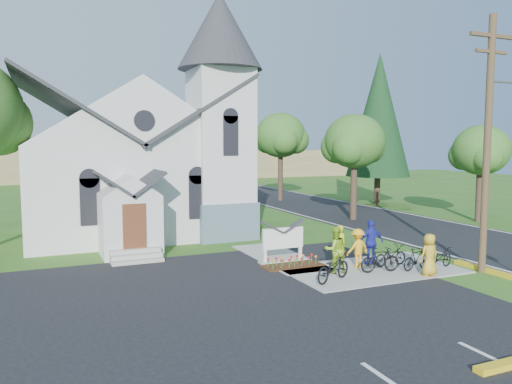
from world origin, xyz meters
name	(u,v)px	position (x,y,z in m)	size (l,w,h in m)	color
ground	(348,277)	(0.00, 0.00, 0.00)	(120.00, 120.00, 0.00)	#2E611B
parking_lot	(185,319)	(-7.00, -2.00, 0.01)	(20.00, 16.00, 0.02)	black
road	(347,213)	(10.00, 15.00, 0.01)	(8.00, 90.00, 0.02)	black
sidewalk	(372,270)	(1.50, 0.50, 0.03)	(7.00, 4.00, 0.05)	gray
church	(140,141)	(-5.48, 12.48, 5.25)	(12.35, 12.00, 13.00)	silver
church_sign	(283,239)	(-1.20, 3.20, 1.03)	(2.20, 0.40, 1.70)	gray
flower_bed	(292,266)	(-1.20, 2.30, 0.04)	(2.60, 1.10, 0.07)	#3D1C10
utility_pole	(489,136)	(5.36, -1.50, 5.40)	(3.45, 0.28, 10.00)	#4A3725
tree_road_near	(355,142)	(8.50, 12.00, 5.21)	(4.00, 4.00, 7.05)	#34261C
tree_road_mid	(281,136)	(9.00, 24.00, 5.78)	(4.40, 4.40, 7.80)	#34261C
tree_road_far	(481,151)	(15.50, 8.00, 4.63)	(3.60, 3.60, 6.30)	#34261C
conifer	(379,115)	(15.00, 18.00, 7.39)	(5.20, 5.20, 12.40)	#34261C
distant_hills	(145,164)	(3.36, 56.33, 2.17)	(61.00, 10.00, 5.60)	olive
cyclist_0	(339,245)	(0.74, 1.78, 0.87)	(0.60, 0.39, 1.65)	#C6D819
bike_0	(333,267)	(-0.94, -0.39, 0.56)	(0.68, 1.95, 1.02)	black
cyclist_1	(335,249)	(-0.18, 0.66, 0.96)	(0.89, 0.69, 1.83)	#8CBE23
bike_1	(380,260)	(1.45, -0.04, 0.55)	(0.47, 1.67, 1.00)	black
cyclist_2	(371,242)	(1.90, 1.16, 0.99)	(1.10, 0.46, 1.89)	#2227AA
bike_2	(390,256)	(2.48, 0.61, 0.48)	(0.58, 1.65, 0.87)	black
cyclist_3	(358,248)	(1.14, 1.03, 0.84)	(1.02, 0.59, 1.59)	#F9A91B
bike_3	(417,259)	(3.02, -0.34, 0.50)	(0.42, 1.49, 0.90)	black
cyclist_4	(429,255)	(2.86, -1.20, 0.86)	(0.80, 0.52, 1.63)	gold
bike_4	(439,258)	(4.03, -0.49, 0.48)	(0.57, 1.64, 0.86)	black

